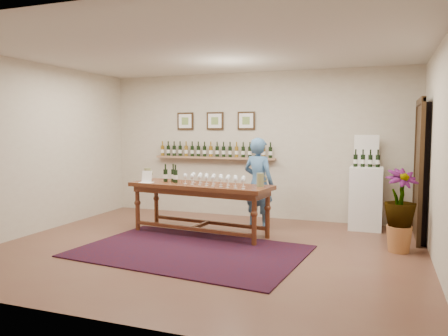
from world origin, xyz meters
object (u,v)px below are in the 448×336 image
(display_pedestal, at_px, (366,198))
(potted_plant, at_px, (400,210))
(tasting_table, at_px, (200,192))
(person, at_px, (259,183))

(display_pedestal, xyz_separation_m, potted_plant, (0.50, -1.33, 0.05))
(tasting_table, bearing_deg, potted_plant, 7.19)
(display_pedestal, bearing_deg, person, -161.76)
(tasting_table, relative_size, potted_plant, 2.40)
(potted_plant, bearing_deg, tasting_table, -179.84)
(person, bearing_deg, tasting_table, 63.51)
(tasting_table, height_order, person, person)
(tasting_table, xyz_separation_m, potted_plant, (3.01, 0.01, -0.12))
(display_pedestal, distance_m, potted_plant, 1.43)
(display_pedestal, xyz_separation_m, person, (-1.74, -0.58, 0.25))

